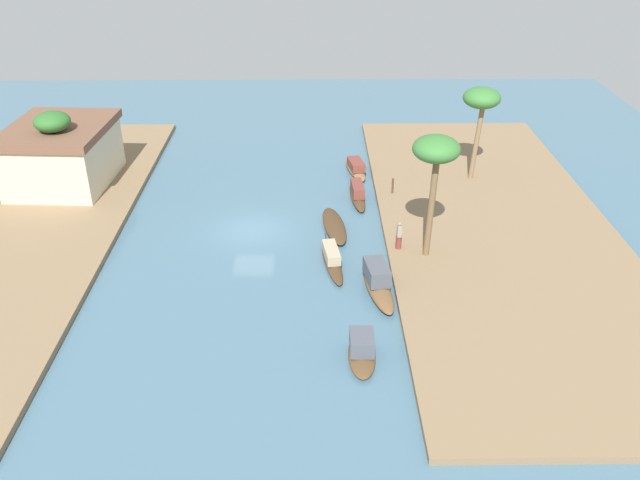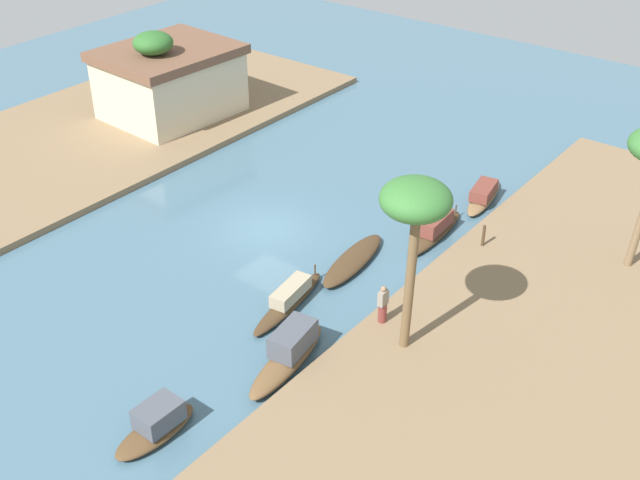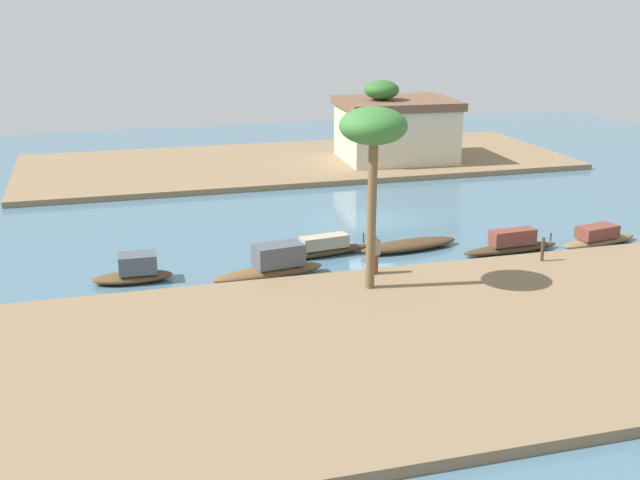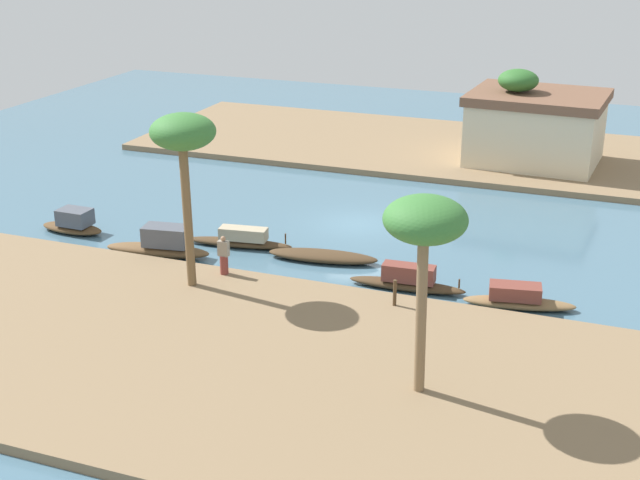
{
  "view_description": "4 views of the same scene",
  "coord_description": "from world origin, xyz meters",
  "px_view_note": "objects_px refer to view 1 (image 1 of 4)",
  "views": [
    {
      "loc": [
        -35.84,
        -3.76,
        19.21
      ],
      "look_at": [
        -2.58,
        -4.12,
        0.72
      ],
      "focal_mm": 37.41,
      "sensor_mm": 36.0,
      "label": 1
    },
    {
      "loc": [
        -24.14,
        -22.0,
        19.63
      ],
      "look_at": [
        0.21,
        -3.08,
        0.48
      ],
      "focal_mm": 44.89,
      "sensor_mm": 36.0,
      "label": 2
    },
    {
      "loc": [
        -13.54,
        -37.55,
        11.24
      ],
      "look_at": [
        -3.88,
        -4.08,
        0.53
      ],
      "focal_mm": 45.1,
      "sensor_mm": 36.0,
      "label": 3
    },
    {
      "loc": [
        12.81,
        -38.65,
        14.63
      ],
      "look_at": [
        -0.51,
        -3.81,
        0.47
      ],
      "focal_mm": 49.81,
      "sensor_mm": 36.0,
      "label": 4
    }
  ],
  "objects_px": {
    "sampan_open_hull": "(362,350)",
    "riverside_building": "(62,154)",
    "sampan_downstream_large": "(332,258)",
    "palm_tree_left_far": "(482,101)",
    "sampan_midstream": "(378,282)",
    "sampan_upstream_small": "(357,193)",
    "mooring_post": "(393,186)",
    "palm_tree_left_near": "(436,154)",
    "palm_tree_right_tall": "(53,124)",
    "sampan_with_red_awning": "(356,168)",
    "sampan_near_left_bank": "(334,226)",
    "person_on_near_bank": "(399,236)"
  },
  "relations": [
    {
      "from": "sampan_downstream_large",
      "to": "person_on_near_bank",
      "type": "relative_size",
      "value": 3.05
    },
    {
      "from": "sampan_with_red_awning",
      "to": "sampan_upstream_small",
      "type": "bearing_deg",
      "value": 167.6
    },
    {
      "from": "sampan_downstream_large",
      "to": "palm_tree_left_far",
      "type": "bearing_deg",
      "value": -50.77
    },
    {
      "from": "mooring_post",
      "to": "palm_tree_left_near",
      "type": "height_order",
      "value": "palm_tree_left_near"
    },
    {
      "from": "palm_tree_right_tall",
      "to": "riverside_building",
      "type": "distance_m",
      "value": 2.79
    },
    {
      "from": "sampan_with_red_awning",
      "to": "sampan_midstream",
      "type": "bearing_deg",
      "value": 170.32
    },
    {
      "from": "sampan_open_hull",
      "to": "palm_tree_left_near",
      "type": "bearing_deg",
      "value": -25.0
    },
    {
      "from": "sampan_midstream",
      "to": "person_on_near_bank",
      "type": "height_order",
      "value": "person_on_near_bank"
    },
    {
      "from": "sampan_near_left_bank",
      "to": "palm_tree_left_far",
      "type": "height_order",
      "value": "palm_tree_left_far"
    },
    {
      "from": "sampan_with_red_awning",
      "to": "sampan_near_left_bank",
      "type": "relative_size",
      "value": 0.88
    },
    {
      "from": "sampan_near_left_bank",
      "to": "palm_tree_left_near",
      "type": "height_order",
      "value": "palm_tree_left_near"
    },
    {
      "from": "sampan_midstream",
      "to": "palm_tree_left_far",
      "type": "relative_size",
      "value": 0.77
    },
    {
      "from": "sampan_downstream_large",
      "to": "sampan_open_hull",
      "type": "bearing_deg",
      "value": 179.73
    },
    {
      "from": "sampan_downstream_large",
      "to": "riverside_building",
      "type": "bearing_deg",
      "value": 51.62
    },
    {
      "from": "sampan_open_hull",
      "to": "sampan_near_left_bank",
      "type": "bearing_deg",
      "value": 5.14
    },
    {
      "from": "mooring_post",
      "to": "palm_tree_right_tall",
      "type": "height_order",
      "value": "palm_tree_right_tall"
    },
    {
      "from": "sampan_midstream",
      "to": "mooring_post",
      "type": "xyz_separation_m",
      "value": [
        11.3,
        -1.97,
        0.32
      ]
    },
    {
      "from": "sampan_upstream_small",
      "to": "mooring_post",
      "type": "bearing_deg",
      "value": -90.09
    },
    {
      "from": "mooring_post",
      "to": "riverside_building",
      "type": "height_order",
      "value": "riverside_building"
    },
    {
      "from": "sampan_downstream_large",
      "to": "sampan_upstream_small",
      "type": "height_order",
      "value": "sampan_upstream_small"
    },
    {
      "from": "sampan_midstream",
      "to": "person_on_near_bank",
      "type": "bearing_deg",
      "value": -30.23
    },
    {
      "from": "person_on_near_bank",
      "to": "riverside_building",
      "type": "distance_m",
      "value": 23.77
    },
    {
      "from": "sampan_open_hull",
      "to": "palm_tree_left_far",
      "type": "distance_m",
      "value": 21.95
    },
    {
      "from": "sampan_with_red_awning",
      "to": "palm_tree_left_near",
      "type": "distance_m",
      "value": 14.19
    },
    {
      "from": "sampan_near_left_bank",
      "to": "palm_tree_right_tall",
      "type": "distance_m",
      "value": 19.31
    },
    {
      "from": "sampan_with_red_awning",
      "to": "mooring_post",
      "type": "xyz_separation_m",
      "value": [
        -4.3,
        -2.21,
        0.49
      ]
    },
    {
      "from": "sampan_downstream_large",
      "to": "riverside_building",
      "type": "xyz_separation_m",
      "value": [
        10.5,
        17.97,
        2.08
      ]
    },
    {
      "from": "sampan_near_left_bank",
      "to": "palm_tree_left_near",
      "type": "distance_m",
      "value": 8.8
    },
    {
      "from": "sampan_with_red_awning",
      "to": "sampan_downstream_large",
      "type": "distance_m",
      "value": 12.99
    },
    {
      "from": "sampan_midstream",
      "to": "palm_tree_left_near",
      "type": "height_order",
      "value": "palm_tree_left_near"
    },
    {
      "from": "person_on_near_bank",
      "to": "palm_tree_left_near",
      "type": "xyz_separation_m",
      "value": [
        -0.7,
        -1.54,
        5.27
      ]
    },
    {
      "from": "mooring_post",
      "to": "palm_tree_left_near",
      "type": "xyz_separation_m",
      "value": [
        -8.13,
        -1.09,
        5.51
      ]
    },
    {
      "from": "sampan_downstream_large",
      "to": "mooring_post",
      "type": "relative_size",
      "value": 4.87
    },
    {
      "from": "sampan_downstream_large",
      "to": "sampan_midstream",
      "type": "distance_m",
      "value": 3.62
    },
    {
      "from": "sampan_upstream_small",
      "to": "person_on_near_bank",
      "type": "height_order",
      "value": "person_on_near_bank"
    },
    {
      "from": "sampan_with_red_awning",
      "to": "palm_tree_left_far",
      "type": "height_order",
      "value": "palm_tree_left_far"
    },
    {
      "from": "sampan_with_red_awning",
      "to": "sampan_upstream_small",
      "type": "distance_m",
      "value": 4.44
    },
    {
      "from": "sampan_open_hull",
      "to": "riverside_building",
      "type": "distance_m",
      "value": 26.82
    },
    {
      "from": "sampan_with_red_awning",
      "to": "sampan_near_left_bank",
      "type": "height_order",
      "value": "sampan_with_red_awning"
    },
    {
      "from": "sampan_downstream_large",
      "to": "palm_tree_left_near",
      "type": "height_order",
      "value": "palm_tree_left_near"
    },
    {
      "from": "palm_tree_left_near",
      "to": "palm_tree_left_far",
      "type": "height_order",
      "value": "palm_tree_left_near"
    },
    {
      "from": "sampan_upstream_small",
      "to": "riverside_building",
      "type": "xyz_separation_m",
      "value": [
        2.11,
        19.9,
        2.03
      ]
    },
    {
      "from": "palm_tree_left_near",
      "to": "palm_tree_left_far",
      "type": "xyz_separation_m",
      "value": [
        10.62,
        -4.8,
        -0.51
      ]
    },
    {
      "from": "sampan_with_red_awning",
      "to": "palm_tree_left_near",
      "type": "relative_size",
      "value": 0.63
    },
    {
      "from": "sampan_downstream_large",
      "to": "palm_tree_right_tall",
      "type": "relative_size",
      "value": 0.93
    },
    {
      "from": "sampan_downstream_large",
      "to": "mooring_post",
      "type": "height_order",
      "value": "mooring_post"
    },
    {
      "from": "sampan_downstream_large",
      "to": "mooring_post",
      "type": "xyz_separation_m",
      "value": [
        8.53,
        -4.28,
        0.52
      ]
    },
    {
      "from": "sampan_open_hull",
      "to": "riverside_building",
      "type": "bearing_deg",
      "value": 46.7
    },
    {
      "from": "mooring_post",
      "to": "palm_tree_left_near",
      "type": "relative_size",
      "value": 0.15
    },
    {
      "from": "sampan_open_hull",
      "to": "mooring_post",
      "type": "height_order",
      "value": "mooring_post"
    }
  ]
}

